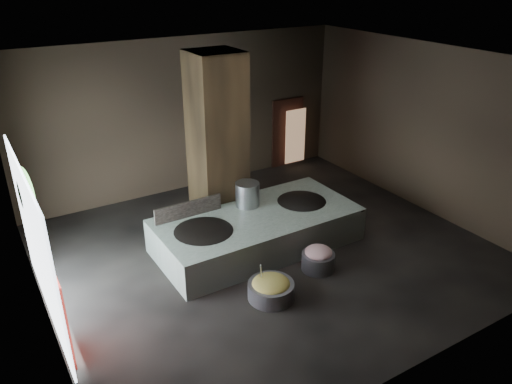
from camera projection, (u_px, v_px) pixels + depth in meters
floor at (267, 253)px, 12.07m from camera, size 10.00×9.00×0.10m
ceiling at (270, 60)px, 10.13m from camera, size 10.00×9.00×0.10m
back_wall at (185, 115)px, 14.63m from camera, size 10.00×0.10×4.50m
front_wall at (429, 260)px, 7.58m from camera, size 10.00×0.10×4.50m
left_wall at (26, 220)px, 8.73m from camera, size 0.10×9.00×4.50m
right_wall at (426, 129)px, 13.47m from camera, size 0.10×9.00×4.50m
pillar at (217, 143)px, 12.43m from camera, size 1.20×1.20×4.50m
hearth_platform at (257, 230)px, 12.14m from camera, size 4.90×2.38×0.85m
platform_cap at (257, 216)px, 11.98m from camera, size 4.77×2.29×0.03m
wok_left at (204, 234)px, 11.28m from camera, size 1.54×1.54×0.42m
wok_left_rim at (204, 232)px, 11.25m from camera, size 1.57×1.57×0.05m
wok_right at (301, 204)px, 12.68m from camera, size 1.43×1.43×0.40m
wok_right_rim at (302, 202)px, 12.65m from camera, size 1.46×1.46×0.05m
stock_pot at (247, 195)px, 12.29m from camera, size 0.59×0.59×0.64m
splash_guard at (188, 210)px, 11.79m from camera, size 1.70×0.08×0.42m
cook at (240, 178)px, 13.82m from camera, size 0.74×0.57×1.82m
veg_basin at (271, 290)px, 10.32m from camera, size 1.13×1.13×0.36m
veg_fill at (271, 284)px, 10.25m from camera, size 0.79×0.79×0.24m
ladle at (261, 274)px, 10.21m from camera, size 0.25×0.33×0.69m
meat_basin at (318, 261)px, 11.27m from camera, size 0.98×0.98×0.41m
meat_fill at (319, 252)px, 11.17m from camera, size 0.62×0.62×0.24m
doorway_near at (224, 146)px, 15.60m from camera, size 1.18×0.08×2.38m
doorway_near_glow at (225, 150)px, 15.45m from camera, size 0.86×0.04×2.04m
doorway_far at (287, 134)px, 16.73m from camera, size 1.18×0.08×2.38m
doorway_far_glow at (295, 136)px, 16.63m from camera, size 0.77×0.04×1.82m
left_opening at (37, 246)px, 9.21m from camera, size 0.04×4.20×3.10m
pavilion_sliver at (62, 316)px, 8.55m from camera, size 0.05×0.90×1.70m
tree_silhouette at (26, 194)px, 9.85m from camera, size 0.28×1.10×1.10m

